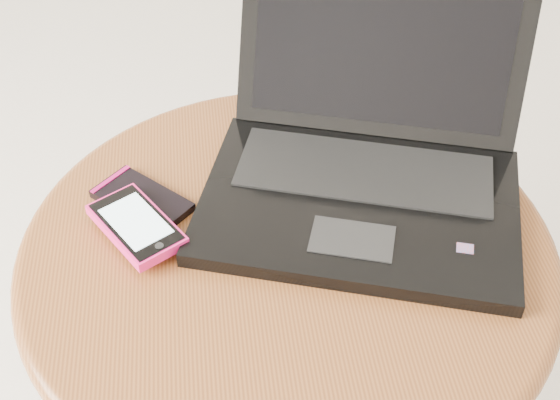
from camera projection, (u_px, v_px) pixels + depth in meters
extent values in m
cylinder|color=#592B0F|center=(286.00, 367.00, 0.95)|extent=(0.09, 0.09, 0.40)
cylinder|color=brown|center=(288.00, 249.00, 0.80)|extent=(0.54, 0.54, 0.03)
torus|color=brown|center=(288.00, 249.00, 0.80)|extent=(0.57, 0.57, 0.03)
cube|color=black|center=(359.00, 205.00, 0.82)|extent=(0.40, 0.33, 0.02)
cube|color=black|center=(364.00, 171.00, 0.85)|extent=(0.30, 0.19, 0.00)
cube|color=black|center=(352.00, 239.00, 0.77)|extent=(0.10, 0.08, 0.00)
cube|color=red|center=(465.00, 248.00, 0.76)|extent=(0.02, 0.02, 0.00)
cube|color=black|center=(382.00, 47.00, 0.86)|extent=(0.34, 0.19, 0.20)
cube|color=black|center=(382.00, 47.00, 0.86)|extent=(0.30, 0.16, 0.16)
cube|color=black|center=(142.00, 200.00, 0.83)|extent=(0.12, 0.12, 0.01)
cube|color=#AE0F5A|center=(110.00, 179.00, 0.85)|extent=(0.04, 0.04, 0.00)
cube|color=#F61E75|center=(136.00, 226.00, 0.79)|extent=(0.11, 0.13, 0.01)
cube|color=black|center=(136.00, 221.00, 0.78)|extent=(0.10, 0.12, 0.00)
cube|color=silver|center=(136.00, 221.00, 0.78)|extent=(0.08, 0.09, 0.00)
cylinder|color=black|center=(159.00, 246.00, 0.76)|extent=(0.01, 0.01, 0.00)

